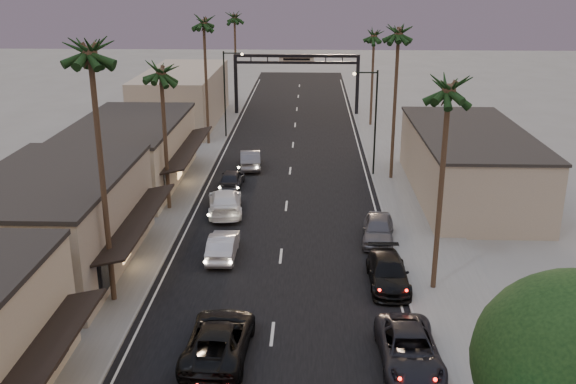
# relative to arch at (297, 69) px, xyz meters

# --- Properties ---
(ground) EXTENTS (200.00, 200.00, 0.00)m
(ground) POSITION_rel_arch_xyz_m (0.00, -30.00, -5.53)
(ground) COLOR slate
(ground) RESTS_ON ground
(road) EXTENTS (14.00, 120.00, 0.02)m
(road) POSITION_rel_arch_xyz_m (0.00, -25.00, -5.53)
(road) COLOR black
(road) RESTS_ON ground
(sidewalk_left) EXTENTS (5.00, 92.00, 0.12)m
(sidewalk_left) POSITION_rel_arch_xyz_m (-9.50, -18.00, -5.47)
(sidewalk_left) COLOR slate
(sidewalk_left) RESTS_ON ground
(sidewalk_right) EXTENTS (5.00, 92.00, 0.12)m
(sidewalk_right) POSITION_rel_arch_xyz_m (9.50, -18.00, -5.47)
(sidewalk_right) COLOR slate
(sidewalk_right) RESTS_ON ground
(storefront_mid) EXTENTS (8.00, 14.00, 5.50)m
(storefront_mid) POSITION_rel_arch_xyz_m (-13.00, -44.00, -2.78)
(storefront_mid) COLOR gray
(storefront_mid) RESTS_ON ground
(storefront_far) EXTENTS (8.00, 16.00, 5.00)m
(storefront_far) POSITION_rel_arch_xyz_m (-13.00, -28.00, -3.03)
(storefront_far) COLOR #BBAD8E
(storefront_far) RESTS_ON ground
(storefront_dist) EXTENTS (8.00, 20.00, 6.00)m
(storefront_dist) POSITION_rel_arch_xyz_m (-13.00, -5.00, -2.53)
(storefront_dist) COLOR gray
(storefront_dist) RESTS_ON ground
(building_right) EXTENTS (8.00, 18.00, 5.00)m
(building_right) POSITION_rel_arch_xyz_m (14.00, -30.00, -3.03)
(building_right) COLOR gray
(building_right) RESTS_ON ground
(arch) EXTENTS (15.20, 0.40, 7.27)m
(arch) POSITION_rel_arch_xyz_m (0.00, 0.00, 0.00)
(arch) COLOR black
(arch) RESTS_ON ground
(streetlight_right) EXTENTS (2.13, 0.30, 9.00)m
(streetlight_right) POSITION_rel_arch_xyz_m (6.92, -25.00, -0.20)
(streetlight_right) COLOR black
(streetlight_right) RESTS_ON ground
(streetlight_left) EXTENTS (2.13, 0.30, 9.00)m
(streetlight_left) POSITION_rel_arch_xyz_m (-6.92, -12.00, -0.20)
(streetlight_left) COLOR black
(streetlight_left) RESTS_ON ground
(palm_lb) EXTENTS (3.20, 3.20, 15.20)m
(palm_lb) POSITION_rel_arch_xyz_m (-8.60, -48.00, 7.85)
(palm_lb) COLOR #38281C
(palm_lb) RESTS_ON ground
(palm_lc) EXTENTS (3.20, 3.20, 12.20)m
(palm_lc) POSITION_rel_arch_xyz_m (-8.60, -34.00, 4.94)
(palm_lc) COLOR #38281C
(palm_lc) RESTS_ON ground
(palm_ld) EXTENTS (3.20, 3.20, 14.20)m
(palm_ld) POSITION_rel_arch_xyz_m (-8.60, -15.00, 6.88)
(palm_ld) COLOR #38281C
(palm_ld) RESTS_ON ground
(palm_ra) EXTENTS (3.20, 3.20, 13.20)m
(palm_ra) POSITION_rel_arch_xyz_m (8.60, -46.00, 5.91)
(palm_ra) COLOR #38281C
(palm_ra) RESTS_ON ground
(palm_rb) EXTENTS (3.20, 3.20, 14.20)m
(palm_rb) POSITION_rel_arch_xyz_m (8.60, -26.00, 6.88)
(palm_rb) COLOR #38281C
(palm_rb) RESTS_ON ground
(palm_rc) EXTENTS (3.20, 3.20, 12.20)m
(palm_rc) POSITION_rel_arch_xyz_m (8.60, -6.00, 4.94)
(palm_rc) COLOR #38281C
(palm_rc) RESTS_ON ground
(palm_far) EXTENTS (3.20, 3.20, 13.20)m
(palm_far) POSITION_rel_arch_xyz_m (-8.30, 8.00, 5.91)
(palm_far) COLOR #38281C
(palm_far) RESTS_ON ground
(oncoming_pickup) EXTENTS (3.04, 6.11, 1.66)m
(oncoming_pickup) POSITION_rel_arch_xyz_m (-2.31, -52.85, -4.70)
(oncoming_pickup) COLOR black
(oncoming_pickup) RESTS_ON ground
(oncoming_silver) EXTENTS (1.64, 4.64, 1.53)m
(oncoming_silver) POSITION_rel_arch_xyz_m (-3.53, -42.19, -4.77)
(oncoming_silver) COLOR #AEADB3
(oncoming_silver) RESTS_ON ground
(oncoming_white) EXTENTS (3.10, 6.09, 1.69)m
(oncoming_white) POSITION_rel_arch_xyz_m (-4.38, -34.56, -4.69)
(oncoming_white) COLOR white
(oncoming_white) RESTS_ON ground
(oncoming_dgrey) EXTENTS (1.88, 4.35, 1.46)m
(oncoming_dgrey) POSITION_rel_arch_xyz_m (-4.59, -28.65, -4.80)
(oncoming_dgrey) COLOR black
(oncoming_dgrey) RESTS_ON ground
(oncoming_grey_far) EXTENTS (2.23, 5.11, 1.63)m
(oncoming_grey_far) POSITION_rel_arch_xyz_m (-3.59, -23.15, -4.72)
(oncoming_grey_far) COLOR #57575D
(oncoming_grey_far) RESTS_ON ground
(curbside_near) EXTENTS (2.70, 5.68, 1.56)m
(curbside_near) POSITION_rel_arch_xyz_m (6.20, -53.33, -4.75)
(curbside_near) COLOR black
(curbside_near) RESTS_ON ground
(curbside_black) EXTENTS (2.19, 5.29, 1.53)m
(curbside_black) POSITION_rel_arch_xyz_m (6.13, -45.62, -4.77)
(curbside_black) COLOR black
(curbside_black) RESTS_ON ground
(curbside_grey) EXTENTS (2.48, 5.04, 1.66)m
(curbside_grey) POSITION_rel_arch_xyz_m (6.20, -39.40, -4.71)
(curbside_grey) COLOR #504F55
(curbside_grey) RESTS_ON ground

